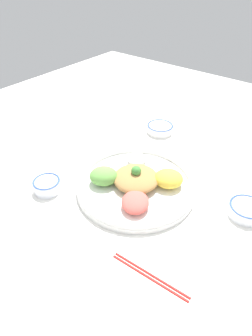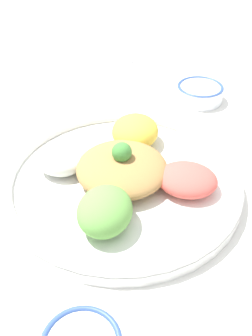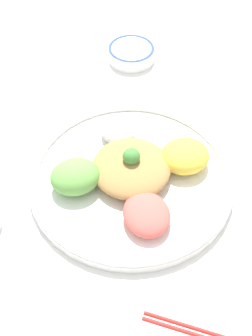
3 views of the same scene
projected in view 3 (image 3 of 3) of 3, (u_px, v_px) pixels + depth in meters
ground_plane at (150, 175)px, 0.96m from camera, size 2.40×2.40×0.00m
salad_platter at (131, 174)px, 0.93m from camera, size 0.41×0.41×0.10m
sauce_bowl_dark at (131, 53)px, 1.19m from camera, size 0.12×0.12×0.04m
chopsticks_pair_near at (210, 335)px, 0.75m from camera, size 0.03×0.22×0.01m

